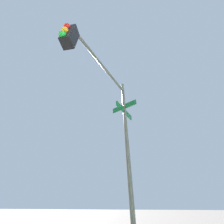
# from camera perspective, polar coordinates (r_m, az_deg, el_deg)

# --- Properties ---
(traffic_signal_near) EXTENTS (1.78, 3.21, 5.73)m
(traffic_signal_near) POSITION_cam_1_polar(r_m,az_deg,el_deg) (3.60, -3.85, 8.28)
(traffic_signal_near) COLOR #474C47
(traffic_signal_near) RESTS_ON ground_plane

